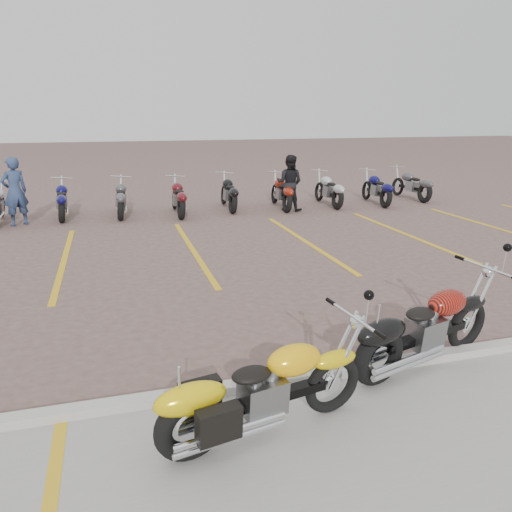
{
  "coord_description": "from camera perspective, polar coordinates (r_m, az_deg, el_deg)",
  "views": [
    {
      "loc": [
        -1.66,
        -6.69,
        2.94
      ],
      "look_at": [
        0.48,
        0.62,
        0.75
      ],
      "focal_mm": 35.0,
      "sensor_mm": 36.0,
      "label": 1
    }
  ],
  "objects": [
    {
      "name": "person_a",
      "position": [
        14.88,
        -25.86,
        6.64
      ],
      "size": [
        0.8,
        0.71,
        1.84
      ],
      "primitive_type": "imported",
      "rotation": [
        0.0,
        0.0,
        3.66
      ],
      "color": "navy",
      "rests_on": "ground"
    },
    {
      "name": "bg_bike_row",
      "position": [
        15.31,
        -9.14,
        6.85
      ],
      "size": [
        17.16,
        2.01,
        1.1
      ],
      "color": "black",
      "rests_on": "ground"
    },
    {
      "name": "ground",
      "position": [
        7.5,
        -2.23,
        -7.08
      ],
      "size": [
        100.0,
        100.0,
        0.0
      ],
      "primitive_type": "plane",
      "color": "#755B53",
      "rests_on": "ground"
    },
    {
      "name": "person_b",
      "position": [
        15.59,
        3.85,
        8.33
      ],
      "size": [
        1.06,
        1.02,
        1.72
      ],
      "primitive_type": "imported",
      "rotation": [
        0.0,
        0.0,
        2.5
      ],
      "color": "black",
      "rests_on": "ground"
    },
    {
      "name": "yellow_cruiser",
      "position": [
        4.78,
        0.44,
        -15.53
      ],
      "size": [
        2.13,
        0.56,
        0.88
      ],
      "rotation": [
        0.08,
        0.0,
        0.2
      ],
      "color": "black",
      "rests_on": "ground"
    },
    {
      "name": "flame_cruiser",
      "position": [
        6.26,
        18.36,
        -8.19
      ],
      "size": [
        2.2,
        0.77,
        0.93
      ],
      "rotation": [
        0.08,
        0.0,
        0.29
      ],
      "color": "black",
      "rests_on": "ground"
    },
    {
      "name": "parking_stripes",
      "position": [
        11.21,
        -7.24,
        0.71
      ],
      "size": [
        38.0,
        5.5,
        0.01
      ],
      "primitive_type": null,
      "color": "gold",
      "rests_on": "ground"
    },
    {
      "name": "curb",
      "position": [
        5.75,
        2.8,
        -14.06
      ],
      "size": [
        60.0,
        0.18,
        0.12
      ],
      "primitive_type": "cube",
      "color": "#ADAAA3",
      "rests_on": "ground"
    }
  ]
}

